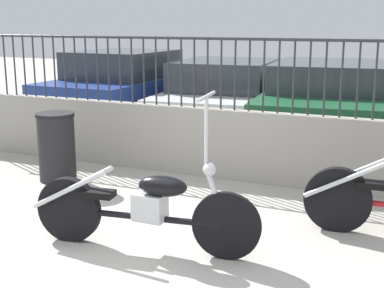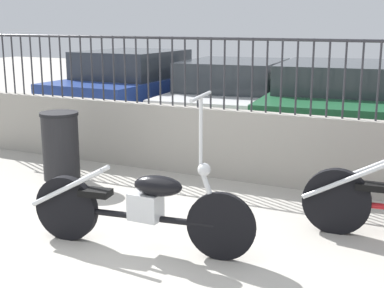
{
  "view_description": "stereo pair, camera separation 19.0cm",
  "coord_description": "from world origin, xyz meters",
  "views": [
    {
      "loc": [
        2.38,
        -3.37,
        1.97
      ],
      "look_at": [
        0.13,
        1.66,
        0.7
      ],
      "focal_mm": 50.0,
      "sensor_mm": 36.0,
      "label": 1
    },
    {
      "loc": [
        2.55,
        -3.29,
        1.97
      ],
      "look_at": [
        0.13,
        1.66,
        0.7
      ],
      "focal_mm": 50.0,
      "sensor_mm": 36.0,
      "label": 2
    }
  ],
  "objects": [
    {
      "name": "trash_bin",
      "position": [
        -1.83,
        1.89,
        0.43
      ],
      "size": [
        0.48,
        0.48,
        0.86
      ],
      "color": "black",
      "rests_on": "ground_plane"
    },
    {
      "name": "car_blue",
      "position": [
        -3.0,
        5.62,
        0.71
      ],
      "size": [
        1.82,
        4.0,
        1.42
      ],
      "rotation": [
        0.0,
        0.0,
        1.56
      ],
      "color": "black",
      "rests_on": "ground_plane"
    },
    {
      "name": "car_green",
      "position": [
        0.91,
        5.38,
        0.69
      ],
      "size": [
        2.3,
        4.63,
        1.35
      ],
      "rotation": [
        0.0,
        0.0,
        1.68
      ],
      "color": "black",
      "rests_on": "ground_plane"
    },
    {
      "name": "motorcycle_black",
      "position": [
        0.13,
        0.47,
        0.39
      ],
      "size": [
        2.07,
        0.58,
        1.4
      ],
      "rotation": [
        0.0,
        0.0,
        0.15
      ],
      "color": "black",
      "rests_on": "ground_plane"
    },
    {
      "name": "car_white",
      "position": [
        -0.97,
        5.73,
        0.65
      ],
      "size": [
        2.19,
        4.27,
        1.29
      ],
      "rotation": [
        0.0,
        0.0,
        1.67
      ],
      "color": "black",
      "rests_on": "ground_plane"
    },
    {
      "name": "low_wall",
      "position": [
        0.0,
        2.86,
        0.44
      ],
      "size": [
        8.58,
        0.18,
        0.89
      ],
      "color": "#9E998E",
      "rests_on": "ground_plane"
    },
    {
      "name": "ground_plane",
      "position": [
        0.0,
        0.0,
        0.0
      ],
      "size": [
        40.0,
        40.0,
        0.0
      ],
      "primitive_type": "plane",
      "color": "#ADA89E"
    },
    {
      "name": "fence_railing",
      "position": [
        -0.0,
        2.86,
        1.47
      ],
      "size": [
        8.58,
        0.04,
        0.89
      ],
      "color": "#2D2D33",
      "rests_on": "low_wall"
    }
  ]
}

